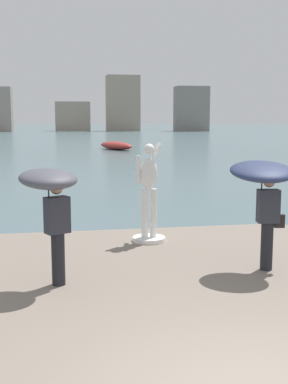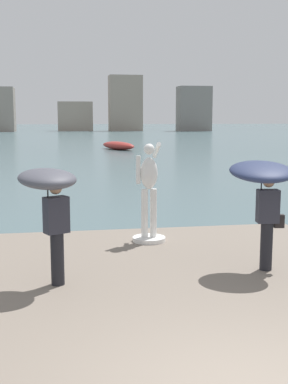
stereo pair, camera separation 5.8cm
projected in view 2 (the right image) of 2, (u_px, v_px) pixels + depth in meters
The scene contains 7 objects.
ground_plane at pixel (81, 154), 43.83m from camera, with size 400.00×400.00×0.00m, color #4C666B.
pier at pixel (189, 324), 7.16m from camera, with size 7.98×10.86×0.40m, color slate.
statue_white_figure at pixel (149, 198), 11.06m from camera, with size 0.74×0.93×2.22m.
onlooker_left at pixel (50, 194), 8.03m from camera, with size 1.27×1.28×1.98m.
onlooker_right at pixel (263, 183), 8.87m from camera, with size 1.29×1.31×2.03m.
boat_mid at pixel (118, 146), 49.33m from camera, with size 3.60×5.70×0.80m.
distant_skyline at pixel (84, 109), 115.61m from camera, with size 77.28×9.97×12.98m.
Camera 2 is at (-1.78, -4.16, 3.15)m, focal length 46.52 mm.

